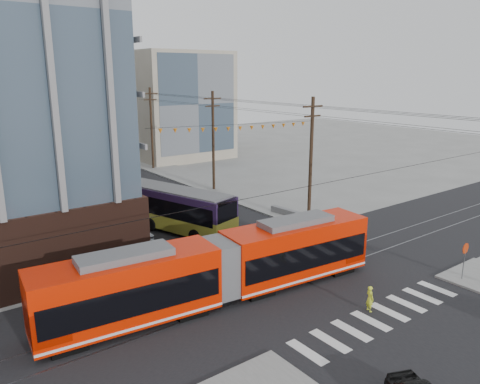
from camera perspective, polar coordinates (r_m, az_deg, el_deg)
The scene contains 12 objects.
ground at distance 29.15m, azimuth 11.90°, elevation -12.32°, with size 160.00×160.00×0.00m, color slate.
bg_bldg_ne_near at distance 74.29m, azimuth -8.01°, elevation 10.44°, with size 14.00×14.00×16.00m, color gray.
bg_bldg_ne_far at distance 93.12m, azimuth -13.00°, elevation 10.38°, with size 16.00×16.00×14.00m, color #8C99A5.
utility_pole_far at distance 78.54m, azimuth -15.67°, elevation 8.43°, with size 0.30×0.30×11.00m, color black.
streetcar at distance 27.31m, azimuth -2.48°, elevation -9.30°, with size 20.62×2.90×3.97m, color red, non-canonical shape.
city_bus at distance 40.23m, azimuth -8.90°, elevation -1.80°, with size 2.83×13.05×3.70m, color #241535, non-canonical shape.
parked_car_silver at distance 37.53m, azimuth -13.05°, elevation -5.07°, with size 1.45×4.16×1.37m, color #8C949C.
parked_car_white at distance 42.17m, azimuth -14.97°, elevation -2.89°, with size 2.16×5.32×1.55m, color silver.
parked_car_grey at distance 45.36m, azimuth -16.31°, elevation -1.91°, with size 2.22×4.82×1.34m, color #494A50.
pedestrian at distance 27.60m, azimuth 15.54°, elevation -12.41°, with size 0.55×0.36×1.51m, color #CDDB2C.
stop_sign at distance 33.15m, azimuth 25.61°, elevation -7.85°, with size 0.73×0.73×2.41m, color #B82904, non-canonical shape.
jersey_barrier at distance 43.40m, azimuth 5.74°, elevation -2.54°, with size 0.81×3.60×0.72m, color gray.
Camera 1 is at (-19.99, -16.81, 12.96)m, focal length 35.00 mm.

